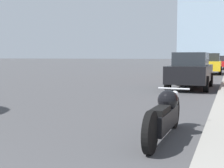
% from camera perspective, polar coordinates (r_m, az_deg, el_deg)
% --- Properties ---
extents(motorcycle, '(0.62, 2.53, 0.84)m').
position_cam_1_polar(motorcycle, '(5.62, 9.67, -5.59)').
color(motorcycle, black).
rests_on(motorcycle, ground_plane).
extents(parked_car_black, '(1.78, 4.37, 1.63)m').
position_cam_1_polar(parked_car_black, '(14.60, 14.23, 2.44)').
color(parked_car_black, black).
rests_on(parked_car_black, ground_plane).
extents(parked_car_yellow, '(1.82, 4.61, 1.72)m').
position_cam_1_polar(parked_car_yellow, '(27.31, 17.57, 3.56)').
color(parked_car_yellow, gold).
rests_on(parked_car_yellow, ground_plane).
extents(parked_car_red, '(2.05, 4.42, 1.55)m').
position_cam_1_polar(parked_car_red, '(38.23, 18.70, 3.78)').
color(parked_car_red, red).
rests_on(parked_car_red, ground_plane).
extents(parked_car_blue, '(2.10, 4.34, 1.49)m').
position_cam_1_polar(parked_car_blue, '(50.04, 18.96, 3.97)').
color(parked_car_blue, '#1E3899').
rests_on(parked_car_blue, ground_plane).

